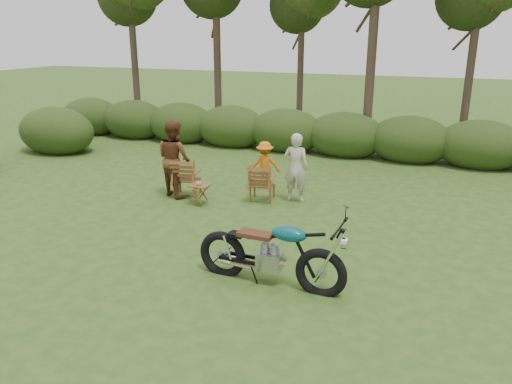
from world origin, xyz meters
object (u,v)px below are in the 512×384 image
(lawn_chair_left, at_px, (188,195))
(side_table, at_px, (200,195))
(adult_b, at_px, (176,195))
(motorcycle, at_px, (270,283))
(child, at_px, (265,187))
(cup, at_px, (199,183))
(lawn_chair_right, at_px, (262,200))
(adult_a, at_px, (295,201))

(lawn_chair_left, bearing_deg, side_table, 127.19)
(side_table, xyz_separation_m, adult_b, (-0.88, 0.42, -0.24))
(motorcycle, distance_m, child, 5.09)
(cup, bearing_deg, adult_b, 153.02)
(cup, bearing_deg, lawn_chair_right, 35.04)
(motorcycle, height_order, adult_a, adult_a)
(lawn_chair_right, bearing_deg, child, -80.29)
(adult_b, bearing_deg, adult_a, -141.53)
(lawn_chair_left, relative_size, adult_b, 0.51)
(adult_b, bearing_deg, motorcycle, 163.10)
(adult_a, xyz_separation_m, child, (-1.04, 0.72, 0.00))
(side_table, distance_m, adult_b, 1.01)
(adult_a, bearing_deg, side_table, 27.62)
(lawn_chair_left, relative_size, child, 0.78)
(cup, distance_m, child, 2.10)
(child, bearing_deg, lawn_chair_left, 17.73)
(adult_a, bearing_deg, motorcycle, 100.64)
(cup, distance_m, adult_a, 2.32)
(adult_b, bearing_deg, lawn_chair_right, -143.13)
(motorcycle, height_order, child, motorcycle)
(lawn_chair_left, bearing_deg, motorcycle, 121.95)
(adult_b, height_order, child, adult_b)
(adult_a, distance_m, adult_b, 2.93)
(motorcycle, height_order, lawn_chair_left, motorcycle)
(adult_b, distance_m, child, 2.27)
(cup, bearing_deg, child, 62.57)
(side_table, distance_m, adult_a, 2.25)
(cup, height_order, adult_a, adult_a)
(cup, xyz_separation_m, child, (0.94, 1.80, -0.52))
(lawn_chair_right, distance_m, adult_a, 0.78)
(adult_a, bearing_deg, lawn_chair_right, 16.35)
(motorcycle, relative_size, adult_b, 1.28)
(side_table, height_order, adult_b, adult_b)
(motorcycle, bearing_deg, adult_b, 139.59)
(lawn_chair_right, bearing_deg, adult_b, 3.69)
(lawn_chair_left, height_order, side_table, side_table)
(side_table, height_order, cup, cup)
(motorcycle, bearing_deg, lawn_chair_left, 136.53)
(lawn_chair_right, height_order, cup, cup)
(child, bearing_deg, cup, 41.28)
(side_table, xyz_separation_m, adult_a, (1.97, 1.06, -0.24))
(adult_b, bearing_deg, lawn_chair_left, -133.88)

